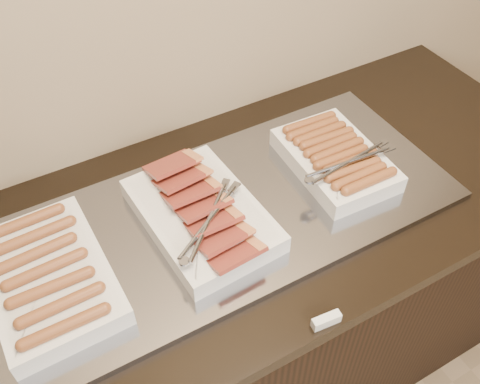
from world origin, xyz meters
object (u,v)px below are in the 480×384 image
object	(u,v)px
dish_center	(202,214)
dish_right	(336,158)
dish_left	(48,277)
counter	(215,320)
warming_tray	(215,219)

from	to	relation	value
dish_center	dish_right	xyz separation A→B (m)	(0.39, -0.00, 0.00)
dish_left	counter	bearing A→B (deg)	-1.02
warming_tray	dish_center	world-z (taller)	dish_center
warming_tray	dish_center	xyz separation A→B (m)	(-0.04, -0.00, 0.04)
warming_tray	dish_center	size ratio (longest dim) A/B	3.01
dish_right	warming_tray	bearing A→B (deg)	-178.23
warming_tray	dish_left	world-z (taller)	dish_left
dish_left	dish_center	bearing A→B (deg)	-1.62
warming_tray	dish_right	bearing A→B (deg)	-0.74
counter	dish_left	xyz separation A→B (m)	(-0.38, -0.00, 0.50)
dish_center	counter	bearing A→B (deg)	9.49
warming_tray	dish_center	distance (m)	0.06
counter	warming_tray	distance (m)	0.46
counter	dish_right	xyz separation A→B (m)	(0.37, -0.00, 0.50)
counter	dish_right	size ratio (longest dim) A/B	6.32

